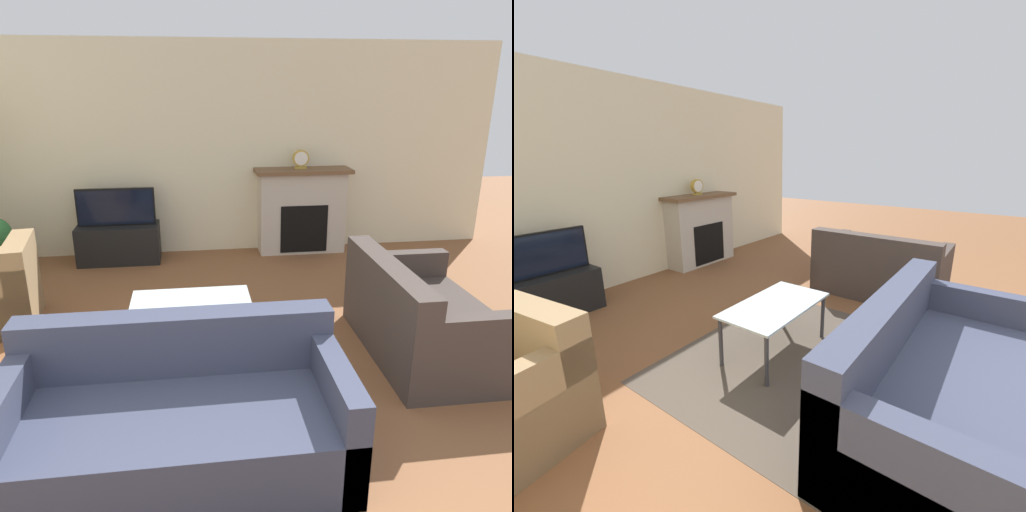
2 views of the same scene
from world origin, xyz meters
TOP-DOWN VIEW (x-y plane):
  - wall_back at (0.00, 5.18)m, footprint 8.17×0.06m
  - area_rug at (-0.06, 2.29)m, footprint 2.20×1.75m
  - fireplace at (1.44, 4.96)m, footprint 1.26×0.42m
  - tv_stand at (-0.96, 4.84)m, footprint 1.02×0.46m
  - tv at (-0.96, 4.84)m, footprint 0.96×0.06m
  - couch_sectional at (-0.16, 1.11)m, footprint 1.98×0.97m
  - couch_loveseat at (1.85, 2.15)m, footprint 0.96×1.52m
  - coffee_table at (-0.06, 2.44)m, footprint 1.00×0.55m
  - mantel_clock at (1.41, 4.97)m, footprint 0.21×0.07m

SIDE VIEW (x-z plane):
  - area_rug at x=-0.06m, z-range 0.00..0.00m
  - tv_stand at x=-0.96m, z-range 0.00..0.48m
  - couch_sectional at x=-0.16m, z-range -0.12..0.70m
  - couch_loveseat at x=1.85m, z-range -0.12..0.70m
  - coffee_table at x=-0.06m, z-range 0.18..0.64m
  - fireplace at x=1.44m, z-range 0.03..1.15m
  - tv at x=-0.96m, z-range 0.48..0.95m
  - mantel_clock at x=1.41m, z-range 1.13..1.37m
  - wall_back at x=0.00m, z-range 0.00..2.70m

